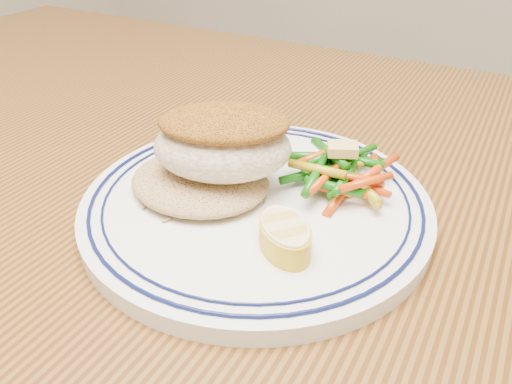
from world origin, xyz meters
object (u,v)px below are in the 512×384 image
object	(u,v)px
dining_table	(238,271)
fish_fillet	(223,141)
lemon_wedge	(285,235)
rice_pilaf	(200,178)
plate	(256,203)
vegetable_pile	(340,172)

from	to	relation	value
dining_table	fish_fillet	xyz separation A→B (m)	(0.00, -0.02, 0.16)
fish_fillet	lemon_wedge	distance (m)	0.10
fish_fillet	lemon_wedge	size ratio (longest dim) A/B	1.91
rice_pilaf	lemon_wedge	xyz separation A→B (m)	(0.10, -0.04, 0.00)
plate	lemon_wedge	world-z (taller)	lemon_wedge
lemon_wedge	plate	bearing A→B (deg)	135.74
vegetable_pile	lemon_wedge	xyz separation A→B (m)	(-0.00, -0.10, -0.00)
plate	fish_fillet	xyz separation A→B (m)	(-0.03, -0.00, 0.05)
rice_pilaf	vegetable_pile	size ratio (longest dim) A/B	1.13
plate	fish_fillet	distance (m)	0.06
plate	rice_pilaf	bearing A→B (deg)	-165.66
rice_pilaf	fish_fillet	bearing A→B (deg)	30.96
lemon_wedge	rice_pilaf	bearing A→B (deg)	159.23
dining_table	rice_pilaf	xyz separation A→B (m)	(-0.01, -0.03, 0.12)
dining_table	vegetable_pile	bearing A→B (deg)	17.88
rice_pilaf	lemon_wedge	distance (m)	0.10
fish_fillet	vegetable_pile	size ratio (longest dim) A/B	1.28
rice_pilaf	lemon_wedge	world-z (taller)	rice_pilaf
lemon_wedge	vegetable_pile	bearing A→B (deg)	88.05
dining_table	rice_pilaf	world-z (taller)	rice_pilaf
fish_fillet	vegetable_pile	distance (m)	0.10
rice_pilaf	vegetable_pile	distance (m)	0.12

